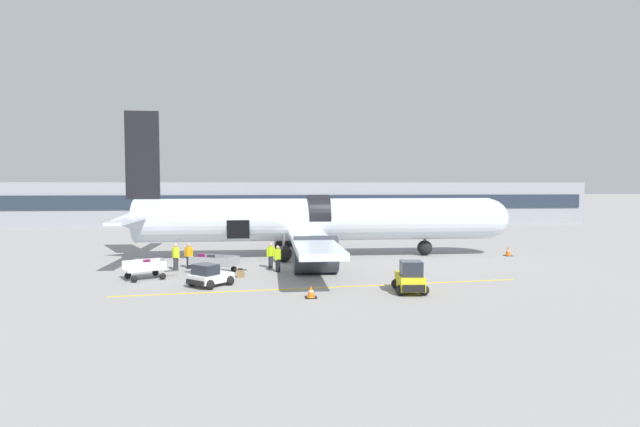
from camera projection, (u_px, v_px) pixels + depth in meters
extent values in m
plane|color=gray|center=(292.00, 262.00, 37.52)|extent=(500.00, 500.00, 0.00)
cube|color=yellow|center=(328.00, 287.00, 28.29)|extent=(23.41, 2.58, 0.01)
cube|color=gray|center=(280.00, 203.00, 75.03)|extent=(91.11, 9.46, 6.15)
cube|color=#232D3D|center=(281.00, 202.00, 70.26)|extent=(89.29, 0.16, 1.97)
cylinder|color=silver|center=(318.00, 219.00, 40.13)|extent=(28.56, 3.38, 3.38)
sphere|color=silver|center=(488.00, 218.00, 41.60)|extent=(3.21, 3.21, 3.21)
cone|color=silver|center=(135.00, 221.00, 38.67)|extent=(3.89, 3.11, 3.11)
cylinder|color=black|center=(318.00, 216.00, 40.08)|extent=(1.71, 3.39, 3.39)
cube|color=black|center=(142.00, 155.00, 38.44)|extent=(2.54, 0.28, 6.76)
cube|color=silver|center=(130.00, 220.00, 34.76)|extent=(1.10, 7.97, 0.20)
cube|color=silver|center=(156.00, 213.00, 42.67)|extent=(1.10, 7.97, 0.20)
cube|color=silver|center=(312.00, 242.00, 32.50)|extent=(2.62, 14.23, 0.40)
cube|color=silver|center=(298.00, 224.00, 47.64)|extent=(2.62, 14.23, 0.40)
cylinder|color=#333842|center=(316.00, 255.00, 32.53)|extent=(2.84, 2.47, 2.47)
cylinder|color=#333842|center=(301.00, 232.00, 47.75)|extent=(2.84, 2.47, 2.47)
cube|color=black|center=(238.00, 229.00, 37.86)|extent=(1.70, 0.12, 1.40)
cylinder|color=#56565B|center=(425.00, 238.00, 41.14)|extent=(0.22, 0.22, 1.56)
sphere|color=black|center=(425.00, 248.00, 41.18)|extent=(1.24, 1.24, 1.24)
cylinder|color=#56565B|center=(284.00, 243.00, 37.56)|extent=(0.22, 0.22, 1.56)
sphere|color=black|center=(284.00, 254.00, 37.61)|extent=(1.24, 1.24, 1.24)
cylinder|color=#56565B|center=(282.00, 237.00, 42.31)|extent=(0.22, 0.22, 1.56)
sphere|color=black|center=(282.00, 246.00, 42.36)|extent=(1.24, 1.24, 1.24)
cube|color=yellow|center=(410.00, 281.00, 27.06)|extent=(1.57, 2.60, 0.74)
cube|color=#232833|center=(411.00, 268.00, 26.58)|extent=(1.22, 1.23, 0.80)
cube|color=black|center=(414.00, 289.00, 25.78)|extent=(1.17, 0.25, 0.37)
sphere|color=black|center=(401.00, 290.00, 26.24)|extent=(0.56, 0.56, 0.56)
sphere|color=black|center=(424.00, 290.00, 26.23)|extent=(0.56, 0.56, 0.56)
sphere|color=black|center=(396.00, 284.00, 27.92)|extent=(0.56, 0.56, 0.56)
sphere|color=black|center=(418.00, 284.00, 27.91)|extent=(0.56, 0.56, 0.56)
cube|color=white|center=(211.00, 278.00, 28.73)|extent=(2.65, 2.70, 0.48)
cube|color=#232833|center=(206.00, 269.00, 28.39)|extent=(1.66, 1.64, 0.59)
cube|color=black|center=(195.00, 282.00, 27.80)|extent=(1.13, 1.04, 0.24)
sphere|color=black|center=(192.00, 282.00, 28.58)|extent=(0.56, 0.56, 0.56)
sphere|color=black|center=(210.00, 285.00, 27.69)|extent=(0.56, 0.56, 0.56)
sphere|color=black|center=(212.00, 278.00, 29.79)|extent=(0.56, 0.56, 0.56)
sphere|color=black|center=(230.00, 280.00, 28.91)|extent=(0.56, 0.56, 0.56)
cube|color=#999BA0|center=(214.00, 264.00, 32.85)|extent=(3.36, 2.62, 0.05)
cube|color=#999BA0|center=(234.00, 261.00, 32.35)|extent=(0.68, 1.37, 0.51)
cube|color=#999BA0|center=(208.00, 261.00, 32.16)|extent=(2.70, 1.30, 0.51)
cube|color=#999BA0|center=(220.00, 258.00, 33.51)|extent=(2.70, 1.30, 0.51)
cube|color=#333338|center=(241.00, 270.00, 32.23)|extent=(0.85, 0.45, 0.06)
sphere|color=black|center=(222.00, 273.00, 31.83)|extent=(0.40, 0.40, 0.40)
sphere|color=black|center=(234.00, 269.00, 33.23)|extent=(0.40, 0.40, 0.40)
sphere|color=black|center=(194.00, 271.00, 32.52)|extent=(0.40, 0.40, 0.40)
sphere|color=black|center=(206.00, 267.00, 33.92)|extent=(0.40, 0.40, 0.40)
cube|color=#721951|center=(221.00, 261.00, 32.97)|extent=(0.38, 0.30, 0.32)
cube|color=#4C1E1E|center=(208.00, 260.00, 33.13)|extent=(0.46, 0.37, 0.39)
cube|color=#2D2D33|center=(211.00, 259.00, 32.85)|extent=(0.51, 0.38, 0.58)
cube|color=#721951|center=(201.00, 258.00, 33.40)|extent=(0.50, 0.45, 0.57)
cube|color=silver|center=(145.00, 269.00, 30.78)|extent=(2.86, 2.49, 0.05)
cube|color=silver|center=(164.00, 263.00, 31.44)|extent=(0.78, 1.36, 0.51)
cube|color=silver|center=(148.00, 266.00, 30.17)|extent=(2.12, 1.19, 0.51)
cube|color=silver|center=(142.00, 263.00, 31.36)|extent=(2.12, 1.19, 0.51)
cube|color=#333338|center=(172.00, 271.00, 31.74)|extent=(0.83, 0.50, 0.06)
sphere|color=black|center=(163.00, 276.00, 30.66)|extent=(0.40, 0.40, 0.40)
sphere|color=black|center=(155.00, 273.00, 31.91)|extent=(0.40, 0.40, 0.40)
sphere|color=black|center=(134.00, 279.00, 29.70)|extent=(0.40, 0.40, 0.40)
sphere|color=black|center=(128.00, 275.00, 30.94)|extent=(0.40, 0.40, 0.40)
cube|color=#721951|center=(147.00, 264.00, 30.85)|extent=(0.45, 0.35, 0.56)
cube|color=#1E2347|center=(160.00, 265.00, 31.01)|extent=(0.51, 0.47, 0.41)
cube|color=#4C1E1E|center=(153.00, 265.00, 31.17)|extent=(0.44, 0.36, 0.34)
cylinder|color=#2D2D33|center=(271.00, 262.00, 34.71)|extent=(0.39, 0.39, 0.86)
cylinder|color=#B7E019|center=(271.00, 251.00, 34.67)|extent=(0.50, 0.50, 0.68)
sphere|color=tan|center=(271.00, 245.00, 34.64)|extent=(0.24, 0.24, 0.24)
cylinder|color=#B7E019|center=(274.00, 252.00, 34.76)|extent=(0.16, 0.16, 0.62)
cylinder|color=#B7E019|center=(267.00, 253.00, 34.58)|extent=(0.16, 0.16, 0.62)
cylinder|color=black|center=(278.00, 266.00, 33.28)|extent=(0.44, 0.44, 0.86)
cylinder|color=#B7E019|center=(278.00, 254.00, 33.23)|extent=(0.57, 0.57, 0.68)
sphere|color=tan|center=(278.00, 247.00, 33.21)|extent=(0.24, 0.24, 0.24)
cylinder|color=#B7E019|center=(276.00, 256.00, 33.04)|extent=(0.18, 0.18, 0.62)
cylinder|color=#B7E019|center=(280.00, 255.00, 33.44)|extent=(0.18, 0.18, 0.62)
cylinder|color=black|center=(189.00, 262.00, 34.68)|extent=(0.37, 0.37, 0.86)
cylinder|color=orange|center=(189.00, 251.00, 34.63)|extent=(0.47, 0.47, 0.67)
sphere|color=tan|center=(189.00, 245.00, 34.61)|extent=(0.24, 0.24, 0.24)
cylinder|color=orange|center=(185.00, 252.00, 34.66)|extent=(0.15, 0.15, 0.62)
cylinder|color=orange|center=(192.00, 253.00, 34.61)|extent=(0.15, 0.15, 0.62)
cylinder|color=#2D2D33|center=(176.00, 264.00, 33.83)|extent=(0.45, 0.45, 0.89)
cylinder|color=#CCE523|center=(176.00, 252.00, 33.79)|extent=(0.57, 0.57, 0.70)
sphere|color=tan|center=(176.00, 245.00, 33.76)|extent=(0.25, 0.25, 0.25)
cylinder|color=#CCE523|center=(173.00, 253.00, 33.90)|extent=(0.18, 0.18, 0.64)
cylinder|color=#CCE523|center=(179.00, 254.00, 33.68)|extent=(0.18, 0.18, 0.64)
cube|color=olive|center=(241.00, 274.00, 31.30)|extent=(0.44, 0.22, 0.47)
cube|color=black|center=(240.00, 269.00, 31.29)|extent=(0.27, 0.07, 0.12)
cube|color=black|center=(508.00, 256.00, 40.84)|extent=(0.63, 0.63, 0.03)
cone|color=orange|center=(508.00, 251.00, 40.81)|extent=(0.47, 0.47, 0.80)
cylinder|color=white|center=(508.00, 251.00, 40.81)|extent=(0.27, 0.27, 0.10)
cube|color=black|center=(311.00, 297.00, 25.73)|extent=(0.62, 0.62, 0.03)
cone|color=orange|center=(311.00, 292.00, 25.71)|extent=(0.46, 0.46, 0.63)
cylinder|color=white|center=(311.00, 291.00, 25.71)|extent=(0.27, 0.27, 0.08)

